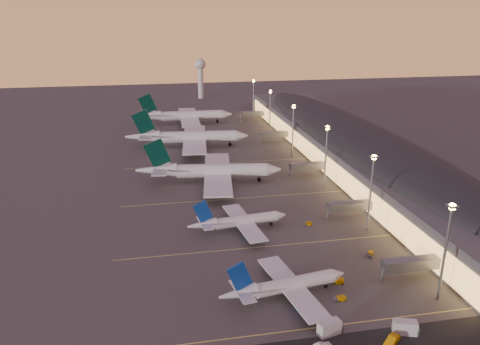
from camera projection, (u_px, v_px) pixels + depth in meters
name	position (u px, v px, depth m)	size (l,w,h in m)	color
ground	(261.00, 239.00, 147.38)	(700.00, 700.00, 0.00)	#413F3D
airliner_narrow_south	(284.00, 286.00, 116.58)	(34.14, 30.81, 12.20)	silver
airliner_narrow_north	(238.00, 221.00, 152.64)	(33.69, 30.32, 12.03)	silver
airliner_wide_near	(209.00, 171.00, 195.30)	(60.63, 55.70, 19.40)	silver
airliner_wide_mid	(188.00, 137.00, 246.89)	(64.80, 59.33, 20.72)	silver
airliner_wide_far	(183.00, 116.00, 298.53)	(63.04, 57.29, 20.20)	silver
terminal_building	(352.00, 143.00, 222.86)	(56.35, 255.00, 17.46)	#4B4B4F
light_masts	(306.00, 131.00, 208.48)	(2.20, 217.20, 25.90)	slate
radar_tower	(200.00, 72.00, 383.64)	(9.00, 9.00, 32.50)	silver
lane_markings	(237.00, 194.00, 184.54)	(90.00, 180.36, 0.00)	#D8C659
baggage_tug_a	(337.00, 281.00, 123.54)	(4.34, 2.82, 1.21)	#C28101
baggage_tug_b	(340.00, 299.00, 116.03)	(3.38, 1.64, 0.98)	#C28101
baggage_tug_c	(308.00, 223.00, 157.35)	(3.51, 2.20, 0.98)	#C28101
catering_truck_a	(330.00, 328.00, 103.56)	(6.13, 3.61, 3.24)	silver
catering_truck_b	(406.00, 328.00, 103.66)	(6.03, 3.74, 3.17)	silver
baggage_tug_d	(371.00, 254.00, 137.33)	(2.98, 3.62, 1.03)	#C28101
service_van_f	(392.00, 340.00, 100.58)	(1.81, 5.19, 1.71)	#C28101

